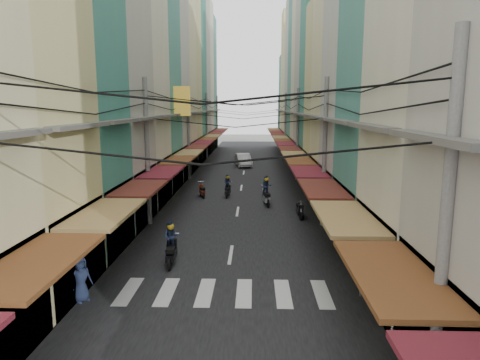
% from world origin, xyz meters
% --- Properties ---
extents(ground, '(160.00, 160.00, 0.00)m').
position_xyz_m(ground, '(0.00, 0.00, 0.00)').
color(ground, slate).
rests_on(ground, ground).
extents(road, '(10.00, 80.00, 0.02)m').
position_xyz_m(road, '(0.00, 20.00, 0.01)').
color(road, black).
rests_on(road, ground).
extents(sidewalk_left, '(3.00, 80.00, 0.06)m').
position_xyz_m(sidewalk_left, '(-6.50, 20.00, 0.03)').
color(sidewalk_left, gray).
rests_on(sidewalk_left, ground).
extents(sidewalk_right, '(3.00, 80.00, 0.06)m').
position_xyz_m(sidewalk_right, '(6.50, 20.00, 0.03)').
color(sidewalk_right, gray).
rests_on(sidewalk_right, ground).
extents(crosswalk, '(7.55, 2.40, 0.01)m').
position_xyz_m(crosswalk, '(-0.00, -6.00, 0.03)').
color(crosswalk, silver).
rests_on(crosswalk, ground).
extents(building_row_left, '(7.80, 67.67, 23.70)m').
position_xyz_m(building_row_left, '(-7.92, 16.56, 9.78)').
color(building_row_left, beige).
rests_on(building_row_left, ground).
extents(building_row_right, '(7.80, 68.98, 22.59)m').
position_xyz_m(building_row_right, '(7.92, 16.45, 9.41)').
color(building_row_right, '#3C8475').
rests_on(building_row_right, ground).
extents(utility_poles, '(10.20, 66.13, 8.20)m').
position_xyz_m(utility_poles, '(0.00, 15.01, 6.59)').
color(utility_poles, gray).
rests_on(utility_poles, ground).
extents(white_car, '(5.23, 2.78, 1.75)m').
position_xyz_m(white_car, '(-0.17, 26.68, 0.00)').
color(white_car, silver).
rests_on(white_car, ground).
extents(bicycle, '(1.66, 0.96, 1.07)m').
position_xyz_m(bicycle, '(6.99, 0.86, 0.00)').
color(bicycle, black).
rests_on(bicycle, ground).
extents(moving_scooters, '(6.90, 15.43, 2.02)m').
position_xyz_m(moving_scooters, '(-0.04, 5.31, 0.55)').
color(moving_scooters, black).
rests_on(moving_scooters, ground).
extents(parked_scooters, '(13.05, 14.80, 1.01)m').
position_xyz_m(parked_scooters, '(4.59, -3.58, 0.48)').
color(parked_scooters, black).
rests_on(parked_scooters, ground).
extents(pedestrians, '(12.84, 21.67, 2.14)m').
position_xyz_m(pedestrians, '(-4.60, 2.36, 1.03)').
color(pedestrians, '#261E28').
rests_on(pedestrians, ground).
extents(market_umbrella, '(2.36, 2.36, 2.48)m').
position_xyz_m(market_umbrella, '(5.68, -7.37, 2.19)').
color(market_umbrella, '#B2B2B7').
rests_on(market_umbrella, ground).
extents(traffic_sign, '(0.10, 0.66, 2.99)m').
position_xyz_m(traffic_sign, '(4.80, -6.11, 2.19)').
color(traffic_sign, gray).
rests_on(traffic_sign, ground).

